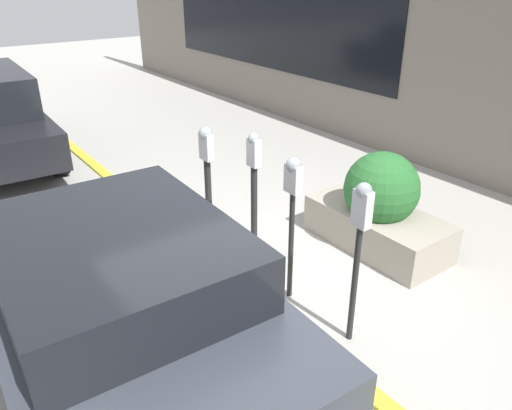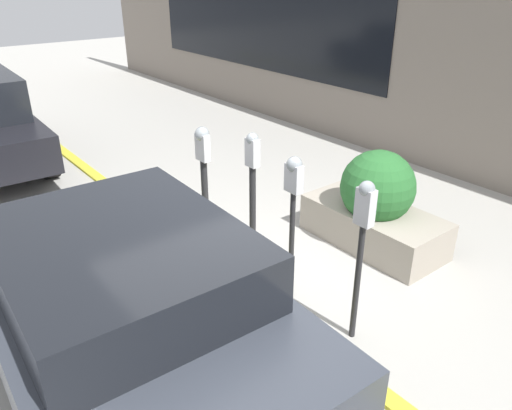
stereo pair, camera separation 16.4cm
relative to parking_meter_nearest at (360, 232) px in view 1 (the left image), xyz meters
The scene contains 8 objects.
ground_plane 1.63m from the parking_meter_nearest, 13.29° to the left, with size 40.00×40.00×0.00m, color #ADAAA3.
curb_strip 1.63m from the parking_meter_nearest, 16.95° to the left, with size 24.50×0.16×0.04m.
parking_meter_nearest is the anchor object (origin of this frame).
parking_meter_second 0.83m from the parking_meter_nearest, ahead, with size 0.17×0.15×1.50m.
parking_meter_middle 1.52m from the parking_meter_nearest, ahead, with size 0.15×0.13×1.54m.
parking_meter_fourth 2.35m from the parking_meter_nearest, ahead, with size 0.20×0.17×1.42m.
planter_box 1.87m from the parking_meter_nearest, 55.80° to the right, with size 1.69×0.87×1.18m.
parked_car_middle 2.02m from the parking_meter_nearest, 62.33° to the left, with size 3.94×1.99×1.33m.
Camera 1 is at (-3.54, 2.51, 3.05)m, focal length 35.00 mm.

